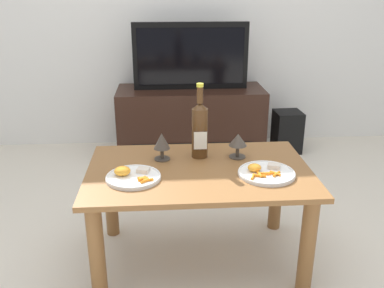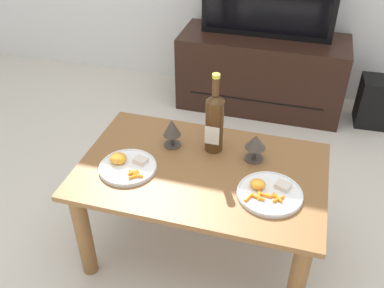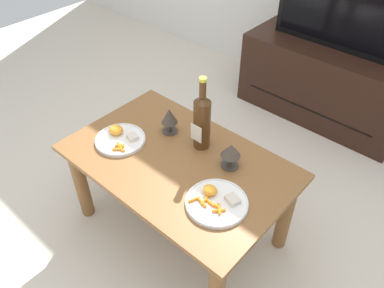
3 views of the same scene
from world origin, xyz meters
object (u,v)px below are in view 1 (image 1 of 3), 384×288
wine_bottle (200,128)px  goblet_left (162,142)px  dinner_plate_right (266,172)px  tv_stand (191,121)px  tv_screen (191,56)px  dining_table (199,188)px  floor_speaker (287,132)px  goblet_right (238,141)px  dinner_plate_left (132,176)px

wine_bottle → goblet_left: (-0.19, -0.02, -0.06)m
goblet_left → dinner_plate_right: bearing=-24.4°
wine_bottle → dinner_plate_right: (0.28, -0.24, -0.14)m
tv_stand → tv_screen: size_ratio=1.31×
dining_table → tv_stand: size_ratio=0.90×
tv_screen → wine_bottle: 1.32m
floor_speaker → dinner_plate_right: dinner_plate_right is taller
dining_table → goblet_right: 0.30m
floor_speaker → goblet_left: size_ratio=2.48×
goblet_right → dinner_plate_left: goblet_right is taller
dining_table → dinner_plate_left: bearing=-164.5°
tv_screen → wine_bottle: bearing=-91.9°
dinner_plate_left → tv_screen: bearing=76.7°
dining_table → dinner_plate_left: (-0.31, -0.09, 0.11)m
dining_table → tv_screen: size_ratio=1.18×
wine_bottle → goblet_right: size_ratio=3.01×
dining_table → wine_bottle: (0.02, 0.15, 0.25)m
tv_stand → floor_speaker: size_ratio=3.40×
dinner_plate_left → goblet_left: bearing=57.9°
wine_bottle → dinner_plate_left: bearing=-143.7°
goblet_left → goblet_right: size_ratio=1.11×
floor_speaker → dining_table: bearing=-123.4°
wine_bottle → dinner_plate_left: 0.42m
dinner_plate_right → tv_screen: bearing=98.8°
tv_screen → goblet_right: bearing=-83.8°
tv_stand → wine_bottle: (-0.04, -1.31, 0.39)m
dinner_plate_right → tv_stand: bearing=98.8°
wine_bottle → dinner_plate_left: (-0.32, -0.24, -0.14)m
tv_screen → dinner_plate_left: size_ratio=3.61×
floor_speaker → tv_screen: bearing=175.5°
wine_bottle → goblet_left: bearing=-172.7°
dining_table → tv_screen: 1.52m
tv_screen → dinner_plate_right: (0.24, -1.55, -0.28)m
dinner_plate_right → dinner_plate_left: bearing=179.9°
wine_bottle → dinner_plate_left: size_ratio=1.52×
dining_table → dinner_plate_right: bearing=-16.1°
goblet_right → dinner_plate_right: goblet_right is taller
tv_screen → goblet_right: size_ratio=7.14×
floor_speaker → dinner_plate_right: size_ratio=1.31×
tv_stand → tv_screen: bearing=-90.0°
tv_screen → goblet_left: (-0.23, -1.34, -0.20)m
goblet_left → dinner_plate_left: goblet_left is taller
dinner_plate_left → dinner_plate_right: size_ratio=0.95×
tv_stand → goblet_right: bearing=-83.8°
wine_bottle → dinner_plate_right: wine_bottle is taller
dinner_plate_right → dining_table: bearing=163.9°
dining_table → goblet_right: size_ratio=8.43×
dining_table → dinner_plate_left: 0.34m
dining_table → floor_speaker: (0.86, 1.43, -0.23)m
goblet_right → dinner_plate_right: size_ratio=0.48×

